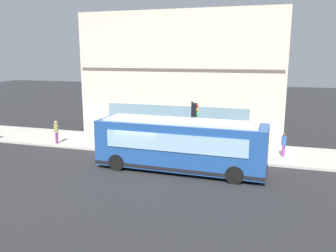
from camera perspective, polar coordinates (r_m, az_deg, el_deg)
The scene contains 11 objects.
ground at distance 21.25m, azimuth -4.35°, elevation -6.97°, with size 120.00×120.00×0.00m, color #262628.
sidewalk_curb at distance 25.79m, azimuth -0.31°, elevation -3.38°, with size 4.90×40.00×0.15m, color #B2ADA3.
building_corner at distance 30.98m, azimuth 3.13°, elevation 8.59°, with size 7.67×16.76×10.24m.
city_bus_nearside at distance 20.34m, azimuth 1.97°, elevation -3.22°, with size 2.82×10.10×3.07m.
traffic_light_near_corner at distance 22.73m, azimuth 4.33°, elevation 1.31°, with size 0.32×0.49×3.66m.
fire_hydrant at distance 25.61m, azimuth -3.96°, elevation -2.50°, with size 0.35×0.35×0.74m.
pedestrian_by_light_pole at distance 24.04m, azimuth 18.67°, elevation -2.73°, with size 0.32×0.32×1.58m.
pedestrian_near_hydrant at distance 24.90m, azimuth 8.26°, elevation -1.72°, with size 0.32×0.32×1.59m.
pedestrian_walking_along_curb at distance 27.89m, azimuth -3.75°, elevation -0.22°, with size 0.32×0.32×1.55m.
pedestrian_near_building_entrance at distance 27.42m, azimuth -18.07°, elevation -0.71°, with size 0.32×0.32×1.76m.
newspaper_vending_box at distance 27.63m, azimuth -0.95°, elevation -1.22°, with size 0.44×0.42×0.90m.
Camera 1 is at (-18.74, -7.34, 6.81)m, focal length 36.70 mm.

